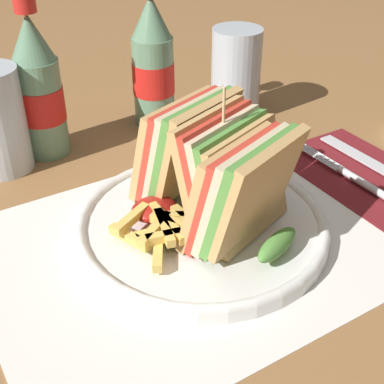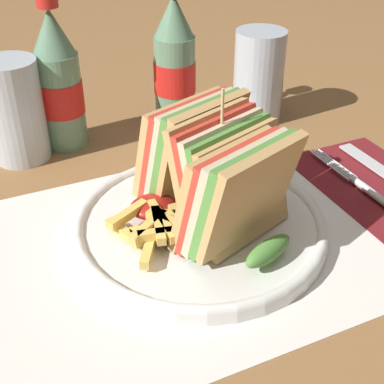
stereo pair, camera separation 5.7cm
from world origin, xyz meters
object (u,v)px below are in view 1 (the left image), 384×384
plate_main (202,224)px  coke_bottle_far (153,65)px  knife (381,168)px  club_sandwich (219,171)px  glass_near (236,79)px  fork (364,183)px  coke_bottle_near (39,90)px

plate_main → coke_bottle_far: (0.08, 0.26, 0.08)m
knife → coke_bottle_far: bearing=122.0°
club_sandwich → glass_near: bearing=51.2°
club_sandwich → glass_near: club_sandwich is taller
fork → glass_near: (-0.01, 0.25, 0.05)m
fork → knife: fork is taller
club_sandwich → plate_main: bearing=174.1°
fork → coke_bottle_near: size_ratio=0.95×
coke_bottle_near → club_sandwich: bearing=-68.8°
fork → coke_bottle_near: 0.42m
plate_main → glass_near: 0.30m
club_sandwich → knife: size_ratio=1.14×
coke_bottle_far → glass_near: 0.13m
glass_near → knife: bearing=-75.4°
plate_main → coke_bottle_far: bearing=72.4°
coke_bottle_near → coke_bottle_far: size_ratio=1.00×
knife → glass_near: glass_near is taller
knife → coke_bottle_far: (-0.18, 0.27, 0.08)m
glass_near → coke_bottle_near: bearing=172.5°
fork → coke_bottle_far: (-0.13, 0.29, 0.08)m
club_sandwich → fork: (0.19, -0.03, -0.06)m
plate_main → coke_bottle_near: 0.28m
plate_main → knife: 0.26m
club_sandwich → coke_bottle_far: bearing=76.4°
plate_main → club_sandwich: (0.02, -0.00, 0.06)m
plate_main → coke_bottle_near: coke_bottle_near is taller
glass_near → coke_bottle_far: bearing=160.7°
plate_main → coke_bottle_far: coke_bottle_far is taller
coke_bottle_far → club_sandwich: bearing=-103.6°
knife → coke_bottle_near: 0.44m
fork → club_sandwich: bearing=170.8°
knife → coke_bottle_far: 0.34m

